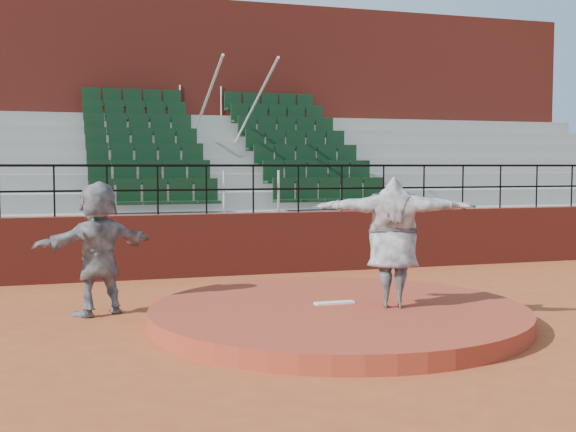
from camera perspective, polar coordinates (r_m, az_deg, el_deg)
name	(u,v)px	position (r m, az deg, el deg)	size (l,w,h in m)	color
ground	(338,323)	(10.70, 3.97, -8.40)	(90.00, 90.00, 0.00)	#A54A25
pitchers_mound	(338,314)	(10.68, 3.97, -7.74)	(5.50, 5.50, 0.25)	#A03923
pitching_rubber	(334,303)	(10.79, 3.69, -6.86)	(0.60, 0.15, 0.03)	white
boundary_wall	(253,243)	(15.31, -2.75, -2.18)	(24.00, 0.30, 1.30)	maroon
wall_railing	(253,178)	(15.23, -2.76, 2.99)	(24.04, 0.05, 1.03)	black
seating_deck	(219,199)	(18.80, -5.51, 1.35)	(24.00, 5.97, 4.63)	gray
press_box_facade	(192,125)	(22.70, -7.56, 7.13)	(24.00, 3.00, 7.10)	maroon
pitcher	(393,242)	(10.52, 8.29, -2.05)	(2.32, 0.63, 1.89)	black
fielder	(98,248)	(11.47, -14.77, -2.47)	(1.91, 0.61, 2.06)	black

